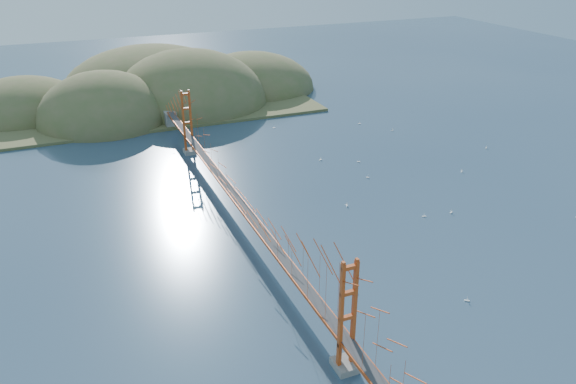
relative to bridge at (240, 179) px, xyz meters
name	(u,v)px	position (x,y,z in m)	size (l,w,h in m)	color
ground	(242,226)	(0.00, -0.18, -7.01)	(320.00, 320.00, 0.00)	#2F465E
bridge	(240,179)	(0.00, 0.00, 0.00)	(2.20, 94.40, 12.00)	gray
far_headlands	(161,99)	(2.21, 68.33, -7.01)	(84.00, 58.00, 25.00)	brown
sailboat_0	(356,270)	(8.94, -16.11, -6.85)	(0.57, 0.64, 0.73)	white
sailboat_16	(368,177)	(24.27, 7.58, -6.87)	(0.57, 0.57, 0.60)	white
sailboat_6	(467,300)	(17.24, -26.13, -6.86)	(0.61, 0.61, 0.65)	white
sailboat_10	(355,289)	(6.98, -19.55, -6.85)	(0.58, 0.64, 0.73)	white
sailboat_17	(360,123)	(36.94, 32.89, -6.86)	(0.58, 0.49, 0.66)	white
sailboat_13	(451,212)	(28.95, -8.11, -6.86)	(0.60, 0.60, 0.66)	white
sailboat_2	(424,216)	(24.67, -7.60, -6.86)	(0.58, 0.55, 0.65)	white
sailboat_4	(462,171)	(40.13, 3.67, -6.87)	(0.55, 0.55, 0.59)	white
sailboat_9	(486,148)	(51.54, 11.01, -6.86)	(0.62, 0.62, 0.65)	white
sailboat_3	(321,159)	(20.51, 17.59, -6.86)	(0.61, 0.61, 0.69)	white
sailboat_1	(359,161)	(26.28, 14.20, -6.86)	(0.60, 0.60, 0.65)	white
sailboat_14	(347,205)	(16.21, -0.24, -6.86)	(0.53, 0.57, 0.64)	white
sailboat_12	(274,127)	(19.42, 37.34, -6.87)	(0.54, 0.47, 0.61)	white
sailboat_8	(392,130)	(40.98, 26.50, -6.86)	(0.56, 0.48, 0.63)	white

